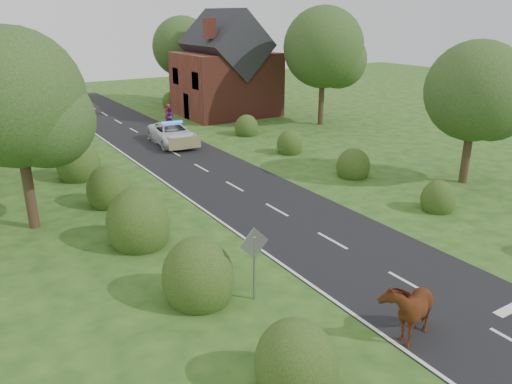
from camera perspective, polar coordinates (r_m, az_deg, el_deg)
ground at (r=18.17m, az=17.03°, el=-9.97°), size 120.00×120.00×0.00m
road at (r=29.20m, az=-5.40°, el=2.26°), size 6.00×70.00×0.02m
road_markings at (r=26.76m, az=-6.43°, el=0.61°), size 4.96×70.00×0.01m
hedgerow_left at (r=23.81m, az=-15.84°, el=-0.65°), size 2.75×50.41×3.00m
hedgerow_right at (r=29.61m, az=9.45°, el=3.42°), size 2.10×45.78×2.10m
tree_left_a at (r=22.22m, az=-25.16°, el=9.10°), size 5.74×5.60×8.38m
tree_right_a at (r=28.75m, az=24.24°, el=10.05°), size 5.33×5.20×7.56m
tree_right_b at (r=41.62m, az=8.18°, el=15.69°), size 6.56×6.40×9.40m
tree_right_c at (r=52.60m, az=-8.04°, el=15.86°), size 6.15×6.00×8.58m
road_sign at (r=15.75m, az=-0.21°, el=-6.99°), size 1.06×0.08×2.53m
house at (r=45.83m, az=-3.47°, el=13.50°), size 8.00×7.40×9.17m
cow at (r=15.18m, az=16.91°, el=-12.87°), size 2.44×1.85×1.54m
police_van at (r=35.86m, az=-9.50°, el=6.58°), size 2.98×5.58×1.63m
pedestrian_red at (r=42.11m, az=-10.01°, el=8.71°), size 0.70×0.50×1.79m
pedestrian_purple at (r=41.97m, az=-9.84°, el=8.53°), size 0.97×0.94×1.57m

